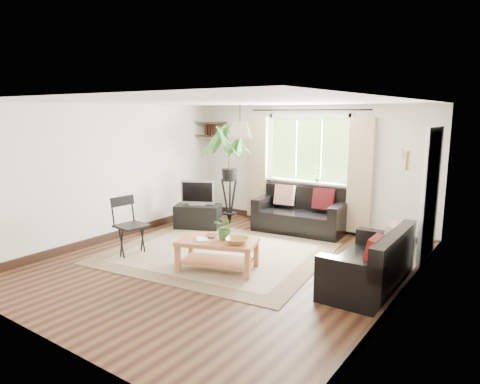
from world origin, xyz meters
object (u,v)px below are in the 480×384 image
Objects in this scene: sofa_right at (369,260)px; tv_stand at (198,216)px; folding_chair at (132,227)px; sofa_back at (300,211)px; coffee_table at (218,255)px; palm_stand at (229,175)px.

tv_stand is (-3.72, 0.97, -0.14)m from sofa_right.
folding_chair is at bearing -76.48° from sofa_right.
tv_stand is at bearing -158.07° from sofa_back.
palm_stand is (-1.42, 2.21, 0.78)m from coffee_table.
palm_stand is at bearing 38.23° from tv_stand.
coffee_table is (-0.03, -2.51, -0.17)m from sofa_back.
tv_stand reaches higher than coffee_table.
folding_chair reaches higher than sofa_right.
sofa_right reaches higher than tv_stand.
coffee_table is at bearing -74.35° from folding_chair.
sofa_right is at bearing 17.53° from coffee_table.
tv_stand is (-1.77, -0.91, -0.16)m from sofa_back.
sofa_back is 2.71m from sofa_right.
palm_stand is at bearing 122.71° from coffee_table.
sofa_right is 3.81m from palm_stand.
sofa_back is 0.84× the size of palm_stand.
folding_chair is (0.22, -1.86, 0.23)m from tv_stand.
sofa_right is 1.42× the size of coffee_table.
folding_chair is (-0.10, -2.48, -0.54)m from palm_stand.
palm_stand is at bearing -115.68° from sofa_right.
palm_stand is (-1.45, -0.30, 0.61)m from sofa_back.
palm_stand is (-3.41, 1.59, 0.63)m from sofa_right.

